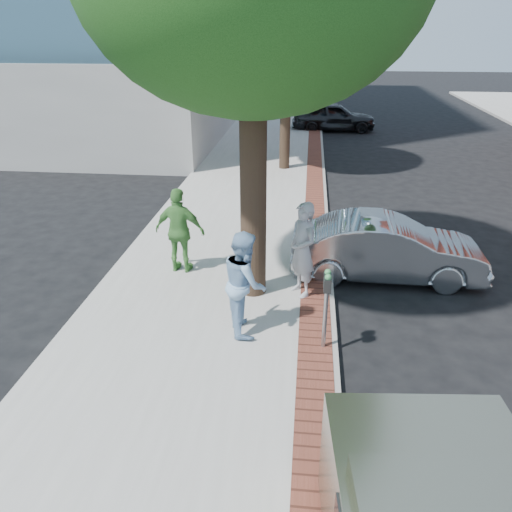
# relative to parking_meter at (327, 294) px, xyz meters

# --- Properties ---
(ground) EXTENTS (120.00, 120.00, 0.00)m
(ground) POSITION_rel_parking_meter_xyz_m (-0.84, -0.02, -1.21)
(ground) COLOR black
(ground) RESTS_ON ground
(sidewalk) EXTENTS (5.00, 60.00, 0.15)m
(sidewalk) POSITION_rel_parking_meter_xyz_m (-2.34, 7.98, -1.13)
(sidewalk) COLOR #9E9991
(sidewalk) RESTS_ON ground
(brick_strip) EXTENTS (0.60, 60.00, 0.01)m
(brick_strip) POSITION_rel_parking_meter_xyz_m (-0.14, 7.98, -1.05)
(brick_strip) COLOR brown
(brick_strip) RESTS_ON sidewalk
(curb) EXTENTS (0.10, 60.00, 0.15)m
(curb) POSITION_rel_parking_meter_xyz_m (0.21, 7.98, -1.13)
(curb) COLOR gray
(curb) RESTS_ON ground
(office_base) EXTENTS (18.20, 22.20, 4.00)m
(office_base) POSITION_rel_parking_meter_xyz_m (-13.84, 21.98, 0.79)
(office_base) COLOR gray
(office_base) RESTS_ON ground
(signal_near) EXTENTS (0.70, 0.15, 3.80)m
(signal_near) POSITION_rel_parking_meter_xyz_m (0.06, 21.98, 1.05)
(signal_near) COLOR black
(signal_near) RESTS_ON ground
(tree_far) EXTENTS (4.80, 4.80, 7.14)m
(tree_far) POSITION_rel_parking_meter_xyz_m (-1.34, 11.98, 4.09)
(tree_far) COLOR black
(tree_far) RESTS_ON sidewalk
(parking_meter) EXTENTS (0.12, 0.32, 1.47)m
(parking_meter) POSITION_rel_parking_meter_xyz_m (0.00, 0.00, 0.00)
(parking_meter) COLOR gray
(parking_meter) RESTS_ON sidewalk
(person_gray) EXTENTS (0.80, 0.87, 2.00)m
(person_gray) POSITION_rel_parking_meter_xyz_m (-0.44, 1.88, -0.05)
(person_gray) COLOR #A2A2A7
(person_gray) RESTS_ON sidewalk
(person_officer) EXTENTS (0.95, 1.10, 1.94)m
(person_officer) POSITION_rel_parking_meter_xyz_m (-1.43, 0.43, -0.09)
(person_officer) COLOR #8AB0D5
(person_officer) RESTS_ON sidewalk
(person_green) EXTENTS (1.19, 0.61, 1.95)m
(person_green) POSITION_rel_parking_meter_xyz_m (-3.17, 2.69, -0.08)
(person_green) COLOR #529543
(person_green) RESTS_ON sidewalk
(sedan_silver) EXTENTS (4.31, 1.56, 1.41)m
(sedan_silver) POSITION_rel_parking_meter_xyz_m (1.45, 3.15, -0.50)
(sedan_silver) COLOR #A5A8AC
(sedan_silver) RESTS_ON ground
(bg_car) EXTENTS (4.55, 2.04, 1.52)m
(bg_car) POSITION_rel_parking_meter_xyz_m (0.86, 20.58, -0.45)
(bg_car) COLOR black
(bg_car) RESTS_ON ground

